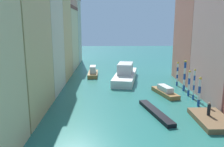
{
  "coord_description": "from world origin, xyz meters",
  "views": [
    {
      "loc": [
        -3.09,
        -13.86,
        10.55
      ],
      "look_at": [
        -2.12,
        28.86,
        1.5
      ],
      "focal_mm": 37.49,
      "sensor_mm": 36.0,
      "label": 1
    }
  ],
  "objects_px": {
    "motorboat_1": "(93,73)",
    "person_on_dock": "(209,109)",
    "mooring_pole_4": "(177,74)",
    "mooring_pole_2": "(189,83)",
    "waterfront_dock": "(212,120)",
    "mooring_pole_3": "(185,75)",
    "gondola_black": "(156,112)",
    "mooring_pole_0": "(199,91)",
    "motorboat_0": "(165,91)",
    "mooring_pole_1": "(194,84)",
    "vaporetto_white": "(125,75)"
  },
  "relations": [
    {
      "from": "waterfront_dock",
      "to": "mooring_pole_3",
      "type": "bearing_deg",
      "value": 85.86
    },
    {
      "from": "waterfront_dock",
      "to": "mooring_pole_1",
      "type": "bearing_deg",
      "value": 84.34
    },
    {
      "from": "mooring_pole_3",
      "to": "motorboat_1",
      "type": "xyz_separation_m",
      "value": [
        -15.31,
        11.24,
        -1.82
      ]
    },
    {
      "from": "mooring_pole_0",
      "to": "mooring_pole_2",
      "type": "distance_m",
      "value": 4.61
    },
    {
      "from": "motorboat_1",
      "to": "person_on_dock",
      "type": "bearing_deg",
      "value": -58.38
    },
    {
      "from": "gondola_black",
      "to": "mooring_pole_2",
      "type": "bearing_deg",
      "value": 48.14
    },
    {
      "from": "mooring_pole_1",
      "to": "mooring_pole_3",
      "type": "xyz_separation_m",
      "value": [
        0.11,
        4.48,
        0.3
      ]
    },
    {
      "from": "mooring_pole_4",
      "to": "motorboat_1",
      "type": "xyz_separation_m",
      "value": [
        -15.14,
        8.0,
        -1.4
      ]
    },
    {
      "from": "mooring_pole_3",
      "to": "mooring_pole_4",
      "type": "distance_m",
      "value": 3.27
    },
    {
      "from": "mooring_pole_3",
      "to": "gondola_black",
      "type": "xyz_separation_m",
      "value": [
        -6.62,
        -9.93,
        -2.33
      ]
    },
    {
      "from": "waterfront_dock",
      "to": "vaporetto_white",
      "type": "height_order",
      "value": "vaporetto_white"
    },
    {
      "from": "waterfront_dock",
      "to": "gondola_black",
      "type": "height_order",
      "value": "waterfront_dock"
    },
    {
      "from": "mooring_pole_2",
      "to": "gondola_black",
      "type": "distance_m",
      "value": 9.78
    },
    {
      "from": "waterfront_dock",
      "to": "mooring_pole_3",
      "type": "height_order",
      "value": "mooring_pole_3"
    },
    {
      "from": "person_on_dock",
      "to": "mooring_pole_2",
      "type": "height_order",
      "value": "mooring_pole_2"
    },
    {
      "from": "mooring_pole_0",
      "to": "motorboat_0",
      "type": "xyz_separation_m",
      "value": [
        -3.1,
        5.27,
        -1.51
      ]
    },
    {
      "from": "mooring_pole_1",
      "to": "motorboat_0",
      "type": "relative_size",
      "value": 0.71
    },
    {
      "from": "waterfront_dock",
      "to": "motorboat_1",
      "type": "relative_size",
      "value": 1.01
    },
    {
      "from": "mooring_pole_2",
      "to": "motorboat_1",
      "type": "bearing_deg",
      "value": 137.18
    },
    {
      "from": "person_on_dock",
      "to": "mooring_pole_0",
      "type": "bearing_deg",
      "value": 81.91
    },
    {
      "from": "gondola_black",
      "to": "motorboat_1",
      "type": "xyz_separation_m",
      "value": [
        -8.69,
        21.16,
        0.51
      ]
    },
    {
      "from": "person_on_dock",
      "to": "motorboat_0",
      "type": "bearing_deg",
      "value": 104.2
    },
    {
      "from": "mooring_pole_1",
      "to": "gondola_black",
      "type": "height_order",
      "value": "mooring_pole_1"
    },
    {
      "from": "mooring_pole_3",
      "to": "motorboat_0",
      "type": "bearing_deg",
      "value": -149.62
    },
    {
      "from": "mooring_pole_2",
      "to": "mooring_pole_0",
      "type": "bearing_deg",
      "value": -93.2
    },
    {
      "from": "mooring_pole_3",
      "to": "mooring_pole_2",
      "type": "bearing_deg",
      "value": -94.22
    },
    {
      "from": "mooring_pole_0",
      "to": "mooring_pole_3",
      "type": "height_order",
      "value": "mooring_pole_3"
    },
    {
      "from": "waterfront_dock",
      "to": "motorboat_1",
      "type": "distance_m",
      "value": 27.68
    },
    {
      "from": "mooring_pole_2",
      "to": "gondola_black",
      "type": "relative_size",
      "value": 0.48
    },
    {
      "from": "motorboat_0",
      "to": "gondola_black",
      "type": "bearing_deg",
      "value": -111.32
    },
    {
      "from": "mooring_pole_2",
      "to": "gondola_black",
      "type": "bearing_deg",
      "value": -131.86
    },
    {
      "from": "person_on_dock",
      "to": "motorboat_0",
      "type": "height_order",
      "value": "person_on_dock"
    },
    {
      "from": "gondola_black",
      "to": "motorboat_0",
      "type": "bearing_deg",
      "value": 68.68
    },
    {
      "from": "mooring_pole_3",
      "to": "gondola_black",
      "type": "bearing_deg",
      "value": -123.71
    },
    {
      "from": "vaporetto_white",
      "to": "motorboat_0",
      "type": "bearing_deg",
      "value": -60.2
    },
    {
      "from": "motorboat_0",
      "to": "waterfront_dock",
      "type": "bearing_deg",
      "value": -75.47
    },
    {
      "from": "mooring_pole_1",
      "to": "motorboat_1",
      "type": "bearing_deg",
      "value": 134.04
    },
    {
      "from": "gondola_black",
      "to": "motorboat_1",
      "type": "height_order",
      "value": "motorboat_1"
    },
    {
      "from": "motorboat_0",
      "to": "mooring_pole_1",
      "type": "bearing_deg",
      "value": -34.64
    },
    {
      "from": "mooring_pole_4",
      "to": "motorboat_1",
      "type": "distance_m",
      "value": 17.18
    },
    {
      "from": "mooring_pole_3",
      "to": "motorboat_1",
      "type": "height_order",
      "value": "mooring_pole_3"
    },
    {
      "from": "mooring_pole_4",
      "to": "gondola_black",
      "type": "relative_size",
      "value": 0.51
    },
    {
      "from": "mooring_pole_2",
      "to": "motorboat_1",
      "type": "distance_m",
      "value": 20.63
    },
    {
      "from": "mooring_pole_0",
      "to": "mooring_pole_1",
      "type": "relative_size",
      "value": 0.89
    },
    {
      "from": "mooring_pole_1",
      "to": "vaporetto_white",
      "type": "bearing_deg",
      "value": 126.88
    },
    {
      "from": "waterfront_dock",
      "to": "gondola_black",
      "type": "xyz_separation_m",
      "value": [
        -5.73,
        2.46,
        -0.06
      ]
    },
    {
      "from": "motorboat_1",
      "to": "vaporetto_white",
      "type": "bearing_deg",
      "value": -31.89
    },
    {
      "from": "vaporetto_white",
      "to": "waterfront_dock",
      "type": "bearing_deg",
      "value": -67.78
    },
    {
      "from": "mooring_pole_4",
      "to": "motorboat_1",
      "type": "height_order",
      "value": "mooring_pole_4"
    },
    {
      "from": "person_on_dock",
      "to": "mooring_pole_1",
      "type": "distance_m",
      "value": 7.5
    }
  ]
}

